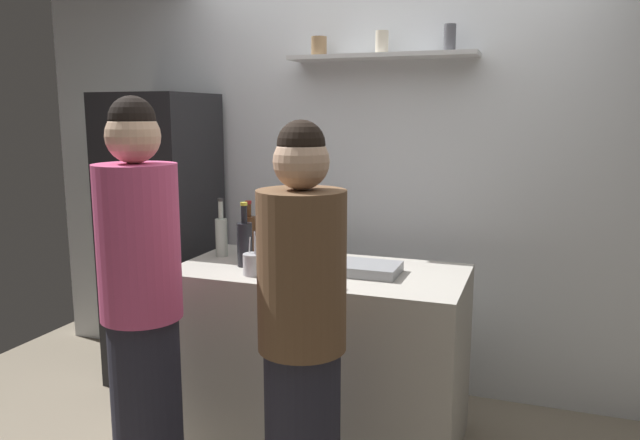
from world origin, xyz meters
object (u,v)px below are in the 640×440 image
at_px(utensil_holder, 253,264).
at_px(wine_bottle_dark_glass, 245,242).
at_px(water_bottle_plastic, 304,260).
at_px(person_brown_jacket, 302,339).
at_px(person_pink_top, 142,306).
at_px(baking_pan, 364,269).
at_px(wine_bottle_amber_glass, 249,235).
at_px(wine_bottle_pale_glass, 221,235).
at_px(refrigerator, 163,239).

relative_size(utensil_holder, wine_bottle_dark_glass, 0.66).
xyz_separation_m(wine_bottle_dark_glass, water_bottle_plastic, (0.40, -0.20, -0.01)).
relative_size(person_brown_jacket, person_pink_top, 0.95).
height_order(baking_pan, wine_bottle_amber_glass, wine_bottle_amber_glass).
distance_m(wine_bottle_dark_glass, water_bottle_plastic, 0.45).
bearing_deg(water_bottle_plastic, wine_bottle_pale_glass, 150.39).
height_order(baking_pan, wine_bottle_dark_glass, wine_bottle_dark_glass).
relative_size(wine_bottle_amber_glass, water_bottle_plastic, 1.26).
xyz_separation_m(utensil_holder, person_brown_jacket, (0.46, -0.51, -0.14)).
distance_m(wine_bottle_pale_glass, person_pink_top, 0.84).
bearing_deg(water_bottle_plastic, person_pink_top, -139.58).
bearing_deg(wine_bottle_dark_glass, person_pink_top, -102.75).
relative_size(wine_bottle_pale_glass, person_pink_top, 0.18).
relative_size(utensil_holder, wine_bottle_amber_glass, 0.70).
relative_size(baking_pan, person_brown_jacket, 0.21).
distance_m(wine_bottle_dark_glass, wine_bottle_pale_glass, 0.27).
bearing_deg(wine_bottle_pale_glass, refrigerator, 153.65).
distance_m(wine_bottle_dark_glass, person_brown_jacket, 0.89).
distance_m(wine_bottle_amber_glass, water_bottle_plastic, 0.61).
bearing_deg(wine_bottle_amber_glass, person_pink_top, -95.37).
bearing_deg(water_bottle_plastic, baking_pan, 50.51).
relative_size(baking_pan, wine_bottle_dark_glass, 1.03).
height_order(baking_pan, person_pink_top, person_pink_top).
xyz_separation_m(wine_bottle_dark_glass, wine_bottle_pale_glass, (-0.22, 0.16, -0.01)).
distance_m(wine_bottle_pale_glass, water_bottle_plastic, 0.71).
bearing_deg(wine_bottle_amber_glass, wine_bottle_pale_glass, -167.71).
bearing_deg(utensil_holder, person_brown_jacket, -48.40).
bearing_deg(refrigerator, person_pink_top, -59.79).
distance_m(baking_pan, wine_bottle_pale_glass, 0.85).
xyz_separation_m(refrigerator, person_pink_top, (0.64, -1.10, -0.03)).
bearing_deg(utensil_holder, person_pink_top, -116.82).
height_order(water_bottle_plastic, person_brown_jacket, person_brown_jacket).
bearing_deg(wine_bottle_pale_glass, person_pink_top, -85.09).
bearing_deg(wine_bottle_amber_glass, water_bottle_plastic, -39.38).
distance_m(refrigerator, person_pink_top, 1.28).
distance_m(utensil_holder, wine_bottle_amber_glass, 0.38).
bearing_deg(person_pink_top, wine_bottle_pale_glass, -154.17).
relative_size(utensil_holder, wine_bottle_pale_glass, 0.68).
xyz_separation_m(person_brown_jacket, person_pink_top, (-0.72, -0.01, 0.05)).
height_order(wine_bottle_pale_glass, person_pink_top, person_pink_top).
relative_size(refrigerator, water_bottle_plastic, 7.24).
xyz_separation_m(wine_bottle_amber_glass, person_pink_top, (-0.08, -0.85, -0.15)).
xyz_separation_m(utensil_holder, wine_bottle_dark_glass, (-0.11, 0.14, 0.07)).
distance_m(wine_bottle_dark_glass, person_pink_top, 0.70).
distance_m(utensil_holder, wine_bottle_dark_glass, 0.19).
bearing_deg(person_pink_top, utensil_holder, 174.10).
height_order(wine_bottle_dark_glass, water_bottle_plastic, wine_bottle_dark_glass).
distance_m(utensil_holder, person_pink_top, 0.59).
height_order(wine_bottle_dark_glass, person_brown_jacket, person_brown_jacket).
bearing_deg(water_bottle_plastic, refrigerator, 151.93).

